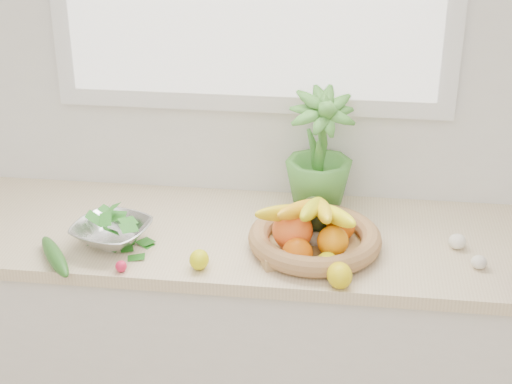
# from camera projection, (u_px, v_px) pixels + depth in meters

# --- Properties ---
(back_wall) EXTENTS (4.50, 0.02, 2.70)m
(back_wall) POSITION_uv_depth(u_px,v_px,m) (253.00, 65.00, 2.53)
(back_wall) COLOR white
(back_wall) RESTS_ON ground
(counter_cabinet) EXTENTS (2.20, 0.58, 0.86)m
(counter_cabinet) POSITION_uv_depth(u_px,v_px,m) (242.00, 353.00, 2.66)
(counter_cabinet) COLOR silver
(counter_cabinet) RESTS_ON ground
(countertop) EXTENTS (2.24, 0.62, 0.04)m
(countertop) POSITION_uv_depth(u_px,v_px,m) (241.00, 237.00, 2.47)
(countertop) COLOR beige
(countertop) RESTS_ON counter_cabinet
(orange_loose) EXTENTS (0.11, 0.11, 0.09)m
(orange_loose) POSITION_uv_depth(u_px,v_px,m) (297.00, 253.00, 2.25)
(orange_loose) COLOR #D55806
(orange_loose) RESTS_ON countertop
(lemon_a) EXTENTS (0.06, 0.07, 0.06)m
(lemon_a) POSITION_uv_depth(u_px,v_px,m) (199.00, 260.00, 2.25)
(lemon_a) COLOR #DADB0B
(lemon_a) RESTS_ON countertop
(lemon_b) EXTENTS (0.08, 0.09, 0.07)m
(lemon_b) POSITION_uv_depth(u_px,v_px,m) (327.00, 264.00, 2.22)
(lemon_b) COLOR #D7D60B
(lemon_b) RESTS_ON countertop
(lemon_c) EXTENTS (0.09, 0.10, 0.07)m
(lemon_c) POSITION_uv_depth(u_px,v_px,m) (340.00, 275.00, 2.16)
(lemon_c) COLOR yellow
(lemon_c) RESTS_ON countertop
(apple) EXTENTS (0.10, 0.10, 0.08)m
(apple) POSITION_uv_depth(u_px,v_px,m) (302.00, 225.00, 2.41)
(apple) COLOR #AB0D24
(apple) RESTS_ON countertop
(ginger) EXTENTS (0.12, 0.09, 0.04)m
(ginger) POSITION_uv_depth(u_px,v_px,m) (282.00, 260.00, 2.26)
(ginger) COLOR tan
(ginger) RESTS_ON countertop
(garlic_a) EXTENTS (0.06, 0.06, 0.04)m
(garlic_a) POSITION_uv_depth(u_px,v_px,m) (479.00, 262.00, 2.25)
(garlic_a) COLOR beige
(garlic_a) RESTS_ON countertop
(garlic_b) EXTENTS (0.06, 0.06, 0.05)m
(garlic_b) POSITION_uv_depth(u_px,v_px,m) (457.00, 241.00, 2.35)
(garlic_b) COLOR white
(garlic_b) RESTS_ON countertop
(garlic_c) EXTENTS (0.06, 0.06, 0.05)m
(garlic_c) POSITION_uv_depth(u_px,v_px,m) (316.00, 240.00, 2.36)
(garlic_c) COLOR silver
(garlic_c) RESTS_ON countertop
(cucumber) EXTENTS (0.18, 0.23, 0.05)m
(cucumber) POSITION_uv_depth(u_px,v_px,m) (55.00, 256.00, 2.27)
(cucumber) COLOR #1F5B1B
(cucumber) RESTS_ON countertop
(radish) EXTENTS (0.04, 0.04, 0.03)m
(radish) POSITION_uv_depth(u_px,v_px,m) (121.00, 266.00, 2.24)
(radish) COLOR #E01C43
(radish) RESTS_ON countertop
(potted_herb) EXTENTS (0.27, 0.27, 0.39)m
(potted_herb) POSITION_uv_depth(u_px,v_px,m) (319.00, 150.00, 2.50)
(potted_herb) COLOR #468C33
(potted_herb) RESTS_ON countertop
(fruit_basket) EXTENTS (0.46, 0.46, 0.19)m
(fruit_basket) POSITION_uv_depth(u_px,v_px,m) (314.00, 232.00, 2.34)
(fruit_basket) COLOR tan
(fruit_basket) RESTS_ON countertop
(colander_with_spinach) EXTENTS (0.28, 0.28, 0.12)m
(colander_with_spinach) POSITION_uv_depth(u_px,v_px,m) (111.00, 228.00, 2.35)
(colander_with_spinach) COLOR white
(colander_with_spinach) RESTS_ON countertop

